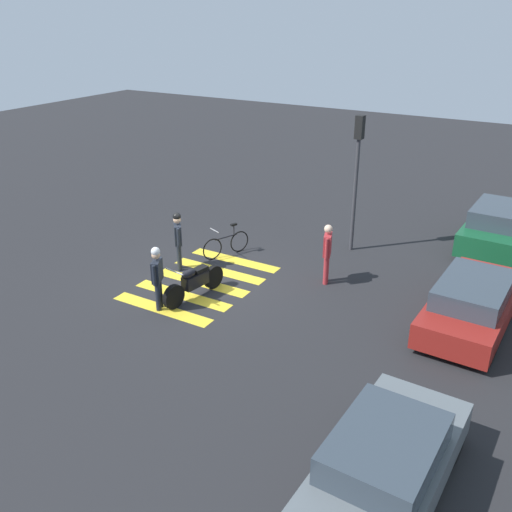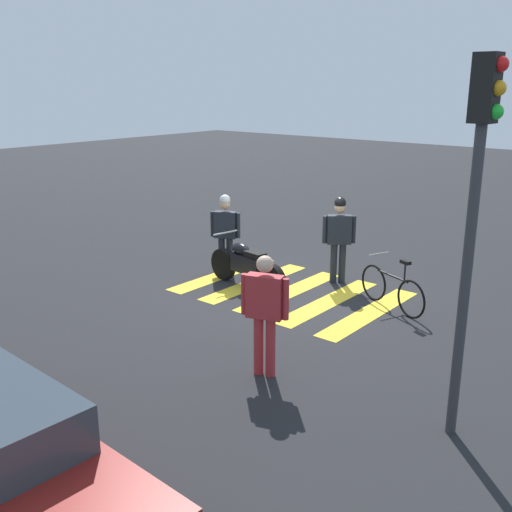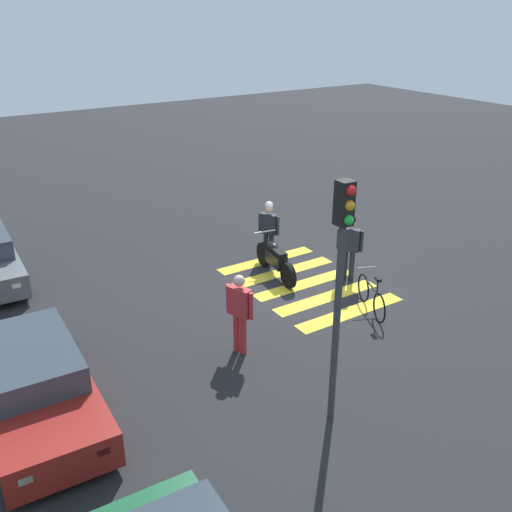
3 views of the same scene
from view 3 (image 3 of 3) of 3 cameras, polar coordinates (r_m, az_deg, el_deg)
name	(u,v)px [view 3 (image 3 of 3)]	position (r m, az deg, el deg)	size (l,w,h in m)	color
ground_plane	(305,284)	(15.11, 4.85, -2.77)	(60.00, 60.00, 0.00)	#232326
police_motorcycle	(276,260)	(15.32, 1.96, -0.39)	(2.17, 0.65, 1.05)	black
leaning_bicycle	(371,296)	(13.87, 11.35, -3.94)	(1.62, 0.73, 1.01)	black
officer_on_foot	(269,227)	(16.07, 1.28, 2.91)	(0.61, 0.38, 1.75)	#1E232D
officer_by_motorcycle	(350,243)	(15.04, 9.27, 1.28)	(0.54, 0.47, 1.82)	#1E232D
pedestrian_bystander	(240,309)	(11.76, -1.64, -5.23)	(0.67, 0.35, 1.78)	#B22D33
crosswalk_stripes	(305,284)	(15.11, 4.85, -2.76)	(4.05, 3.02, 0.01)	yellow
car_maroon_wagon	(34,383)	(11.05, -21.15, -11.64)	(4.48, 1.92, 1.28)	black
traffic_light_pole	(341,268)	(9.14, 8.38, -1.23)	(0.34, 0.25, 4.33)	#38383D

